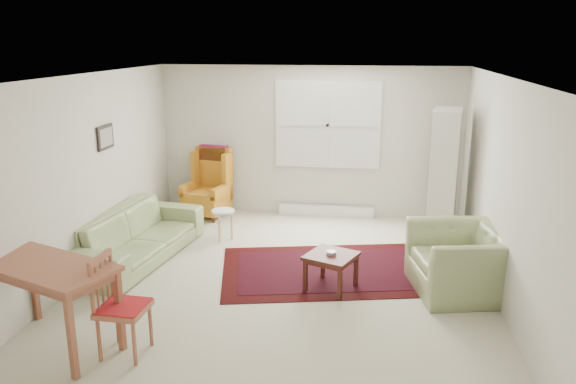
# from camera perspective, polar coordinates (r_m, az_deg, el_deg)

# --- Properties ---
(room) EXTENTS (5.04, 5.54, 2.51)m
(room) POSITION_cam_1_polar(r_m,az_deg,el_deg) (6.90, 0.05, 1.46)
(room) COLOR beige
(room) RESTS_ON ground
(rug) EXTENTS (3.08, 2.33, 0.03)m
(rug) POSITION_cam_1_polar(r_m,az_deg,el_deg) (7.37, 4.24, -7.85)
(rug) COLOR black
(rug) RESTS_ON ground
(sofa) EXTENTS (1.21, 2.43, 0.94)m
(sofa) POSITION_cam_1_polar(r_m,az_deg,el_deg) (7.84, -15.17, -3.37)
(sofa) COLOR #8C9B67
(sofa) RESTS_ON ground
(armchair) EXTENTS (1.25, 1.36, 0.91)m
(armchair) POSITION_cam_1_polar(r_m,az_deg,el_deg) (6.92, 17.14, -6.14)
(armchair) COLOR #8C9B67
(armchair) RESTS_ON ground
(wingback_chair) EXTENTS (0.82, 0.85, 1.17)m
(wingback_chair) POSITION_cam_1_polar(r_m,az_deg,el_deg) (9.46, -8.33, 0.91)
(wingback_chair) COLOR #C67E1E
(wingback_chair) RESTS_ON ground
(coffee_table) EXTENTS (0.71, 0.71, 0.44)m
(coffee_table) POSITION_cam_1_polar(r_m,az_deg,el_deg) (6.80, 4.39, -8.03)
(coffee_table) COLOR #491C16
(coffee_table) RESTS_ON ground
(stool) EXTENTS (0.41, 0.41, 0.46)m
(stool) POSITION_cam_1_polar(r_m,az_deg,el_deg) (8.44, -6.56, -3.30)
(stool) COLOR white
(stool) RESTS_ON ground
(cabinet) EXTENTS (0.53, 0.83, 1.94)m
(cabinet) POSITION_cam_1_polar(r_m,az_deg,el_deg) (8.65, 15.55, 1.77)
(cabinet) COLOR silver
(cabinet) RESTS_ON ground
(desk) EXTENTS (1.51, 1.12, 0.86)m
(desk) POSITION_cam_1_polar(r_m,az_deg,el_deg) (5.95, -22.96, -10.60)
(desk) COLOR #9F5B40
(desk) RESTS_ON ground
(desk_chair) EXTENTS (0.45, 0.45, 0.99)m
(desk_chair) POSITION_cam_1_polar(r_m,az_deg,el_deg) (5.56, -16.39, -11.05)
(desk_chair) COLOR #9F5B40
(desk_chair) RESTS_ON ground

